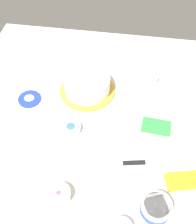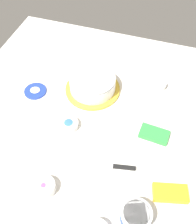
{
  "view_description": "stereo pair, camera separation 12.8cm",
  "coord_description": "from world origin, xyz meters",
  "px_view_note": "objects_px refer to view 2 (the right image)",
  "views": [
    {
      "loc": [
        -0.07,
        0.7,
        1.04
      ],
      "look_at": [
        0.04,
        -0.09,
        0.04
      ],
      "focal_mm": 42.77,
      "sensor_mm": 36.0,
      "label": 1
    },
    {
      "loc": [
        -0.2,
        0.67,
        1.04
      ],
      "look_at": [
        0.04,
        -0.09,
        0.04
      ],
      "focal_mm": 42.77,
      "sensor_mm": 36.0,
      "label": 2
    }
  ],
  "objects_px": {
    "frosting_tub_lid": "(35,91)",
    "candy_box_lower": "(170,193)",
    "sprinkle_bowl_rainbow": "(44,187)",
    "sprinkle_bowl_green": "(157,84)",
    "paper_napkin": "(189,123)",
    "candy_box_upper": "(154,134)",
    "spreading_knife": "(113,166)",
    "sprinkle_bowl_blue": "(69,124)",
    "frosted_cake": "(93,83)",
    "frosting_tub": "(136,216)"
  },
  "relations": [
    {
      "from": "frosting_tub_lid",
      "to": "candy_box_upper",
      "type": "height_order",
      "value": "candy_box_upper"
    },
    {
      "from": "spreading_knife",
      "to": "candy_box_lower",
      "type": "relative_size",
      "value": 1.72
    },
    {
      "from": "sprinkle_bowl_green",
      "to": "paper_napkin",
      "type": "relative_size",
      "value": 0.63
    },
    {
      "from": "frosted_cake",
      "to": "candy_box_upper",
      "type": "relative_size",
      "value": 2.17
    },
    {
      "from": "frosted_cake",
      "to": "sprinkle_bowl_blue",
      "type": "bearing_deg",
      "value": 82.86
    },
    {
      "from": "sprinkle_bowl_green",
      "to": "candy_box_upper",
      "type": "bearing_deg",
      "value": 97.4
    },
    {
      "from": "spreading_knife",
      "to": "sprinkle_bowl_blue",
      "type": "height_order",
      "value": "sprinkle_bowl_blue"
    },
    {
      "from": "sprinkle_bowl_green",
      "to": "candy_box_upper",
      "type": "relative_size",
      "value": 0.72
    },
    {
      "from": "frosted_cake",
      "to": "sprinkle_bowl_rainbow",
      "type": "xyz_separation_m",
      "value": [
        0.01,
        0.58,
        -0.03
      ]
    },
    {
      "from": "frosting_tub_lid",
      "to": "frosted_cake",
      "type": "bearing_deg",
      "value": -159.74
    },
    {
      "from": "sprinkle_bowl_green",
      "to": "frosting_tub_lid",
      "type": "bearing_deg",
      "value": 21.48
    },
    {
      "from": "frosting_tub",
      "to": "candy_box_lower",
      "type": "xyz_separation_m",
      "value": [
        -0.11,
        -0.14,
        -0.03
      ]
    },
    {
      "from": "frosting_tub_lid",
      "to": "spreading_knife",
      "type": "distance_m",
      "value": 0.59
    },
    {
      "from": "frosted_cake",
      "to": "frosting_tub",
      "type": "height_order",
      "value": "frosted_cake"
    },
    {
      "from": "sprinkle_bowl_blue",
      "to": "candy_box_upper",
      "type": "xyz_separation_m",
      "value": [
        -0.39,
        -0.07,
        -0.01
      ]
    },
    {
      "from": "candy_box_lower",
      "to": "paper_napkin",
      "type": "relative_size",
      "value": 0.91
    },
    {
      "from": "frosting_tub",
      "to": "candy_box_lower",
      "type": "bearing_deg",
      "value": -129.11
    },
    {
      "from": "candy_box_lower",
      "to": "candy_box_upper",
      "type": "bearing_deg",
      "value": -80.57
    },
    {
      "from": "frosted_cake",
      "to": "paper_napkin",
      "type": "bearing_deg",
      "value": 172.73
    },
    {
      "from": "sprinkle_bowl_blue",
      "to": "candy_box_upper",
      "type": "height_order",
      "value": "sprinkle_bowl_blue"
    },
    {
      "from": "frosting_tub_lid",
      "to": "paper_napkin",
      "type": "distance_m",
      "value": 0.79
    },
    {
      "from": "frosting_tub",
      "to": "frosting_tub_lid",
      "type": "height_order",
      "value": "frosting_tub"
    },
    {
      "from": "candy_box_upper",
      "to": "paper_napkin",
      "type": "bearing_deg",
      "value": -136.43
    },
    {
      "from": "sprinkle_bowl_green",
      "to": "candy_box_lower",
      "type": "distance_m",
      "value": 0.6
    },
    {
      "from": "frosting_tub",
      "to": "spreading_knife",
      "type": "bearing_deg",
      "value": -53.05
    },
    {
      "from": "spreading_knife",
      "to": "sprinkle_bowl_rainbow",
      "type": "bearing_deg",
      "value": 37.56
    },
    {
      "from": "paper_napkin",
      "to": "candy_box_upper",
      "type": "bearing_deg",
      "value": 39.05
    },
    {
      "from": "candy_box_lower",
      "to": "sprinkle_bowl_rainbow",
      "type": "bearing_deg",
      "value": 1.49
    },
    {
      "from": "spreading_knife",
      "to": "sprinkle_bowl_blue",
      "type": "relative_size",
      "value": 2.57
    },
    {
      "from": "frosted_cake",
      "to": "frosting_tub_lid",
      "type": "bearing_deg",
      "value": 20.26
    },
    {
      "from": "sprinkle_bowl_rainbow",
      "to": "frosting_tub",
      "type": "bearing_deg",
      "value": 179.53
    },
    {
      "from": "sprinkle_bowl_green",
      "to": "candy_box_upper",
      "type": "distance_m",
      "value": 0.32
    },
    {
      "from": "paper_napkin",
      "to": "spreading_knife",
      "type": "bearing_deg",
      "value": 49.24
    },
    {
      "from": "frosting_tub_lid",
      "to": "candy_box_lower",
      "type": "relative_size",
      "value": 0.85
    },
    {
      "from": "frosting_tub",
      "to": "candy_box_lower",
      "type": "distance_m",
      "value": 0.18
    },
    {
      "from": "sprinkle_bowl_rainbow",
      "to": "candy_box_upper",
      "type": "bearing_deg",
      "value": -133.49
    },
    {
      "from": "spreading_knife",
      "to": "paper_napkin",
      "type": "relative_size",
      "value": 1.57
    },
    {
      "from": "sprinkle_bowl_green",
      "to": "sprinkle_bowl_blue",
      "type": "relative_size",
      "value": 1.04
    },
    {
      "from": "frosted_cake",
      "to": "sprinkle_bowl_rainbow",
      "type": "relative_size",
      "value": 3.12
    },
    {
      "from": "frosting_tub",
      "to": "frosted_cake",
      "type": "bearing_deg",
      "value": -58.07
    },
    {
      "from": "frosted_cake",
      "to": "spreading_knife",
      "type": "relative_size",
      "value": 1.22
    },
    {
      "from": "sprinkle_bowl_rainbow",
      "to": "candy_box_lower",
      "type": "bearing_deg",
      "value": -164.55
    },
    {
      "from": "frosting_tub_lid",
      "to": "paper_napkin",
      "type": "relative_size",
      "value": 0.77
    },
    {
      "from": "candy_box_lower",
      "to": "sprinkle_bowl_green",
      "type": "bearing_deg",
      "value": -89.12
    },
    {
      "from": "sprinkle_bowl_blue",
      "to": "candy_box_lower",
      "type": "height_order",
      "value": "sprinkle_bowl_blue"
    },
    {
      "from": "spreading_knife",
      "to": "candy_box_upper",
      "type": "relative_size",
      "value": 1.78
    },
    {
      "from": "frosted_cake",
      "to": "sprinkle_bowl_rainbow",
      "type": "bearing_deg",
      "value": 89.02
    },
    {
      "from": "spreading_knife",
      "to": "candy_box_upper",
      "type": "height_order",
      "value": "candy_box_upper"
    },
    {
      "from": "spreading_knife",
      "to": "paper_napkin",
      "type": "height_order",
      "value": "spreading_knife"
    },
    {
      "from": "sprinkle_bowl_rainbow",
      "to": "sprinkle_bowl_green",
      "type": "height_order",
      "value": "sprinkle_bowl_rainbow"
    }
  ]
}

